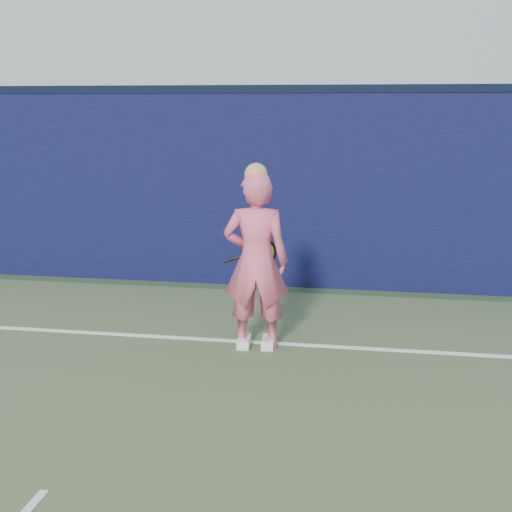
# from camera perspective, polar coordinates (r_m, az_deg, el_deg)

# --- Properties ---
(backstop_wall) EXTENTS (24.00, 0.40, 2.50)m
(backstop_wall) POSITION_cam_1_polar(r_m,az_deg,el_deg) (9.52, -2.23, 5.34)
(backstop_wall) COLOR black
(backstop_wall) RESTS_ON ground
(wall_cap) EXTENTS (24.00, 0.42, 0.10)m
(wall_cap) POSITION_cam_1_polar(r_m,az_deg,el_deg) (9.45, -2.30, 13.19)
(wall_cap) COLOR black
(wall_cap) RESTS_ON backstop_wall
(player) EXTENTS (0.67, 0.47, 1.82)m
(player) POSITION_cam_1_polar(r_m,az_deg,el_deg) (6.90, 0.00, -0.38)
(player) COLOR #E85A7C
(player) RESTS_ON ground
(racket) EXTENTS (0.57, 0.14, 0.30)m
(racket) POSITION_cam_1_polar(r_m,az_deg,el_deg) (7.32, 0.29, 0.25)
(racket) COLOR black
(racket) RESTS_ON ground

